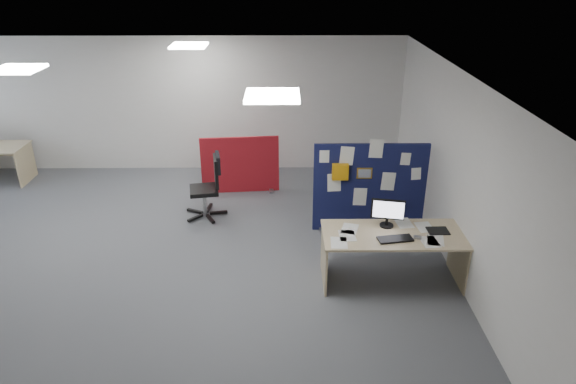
{
  "coord_description": "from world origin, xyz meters",
  "views": [
    {
      "loc": [
        2.12,
        -6.58,
        4.07
      ],
      "look_at": [
        2.18,
        0.08,
        1.0
      ],
      "focal_mm": 32.0,
      "sensor_mm": 36.0,
      "label": 1
    }
  ],
  "objects_px": {
    "navy_divider": "(368,187)",
    "main_desk": "(392,243)",
    "red_divider": "(240,165)",
    "monitor_main": "(388,212)",
    "office_chair": "(210,182)"
  },
  "relations": [
    {
      "from": "monitor_main",
      "to": "red_divider",
      "type": "height_order",
      "value": "monitor_main"
    },
    {
      "from": "navy_divider",
      "to": "main_desk",
      "type": "height_order",
      "value": "navy_divider"
    },
    {
      "from": "navy_divider",
      "to": "red_divider",
      "type": "xyz_separation_m",
      "value": [
        -2.15,
        1.49,
        -0.21
      ]
    },
    {
      "from": "office_chair",
      "to": "red_divider",
      "type": "bearing_deg",
      "value": 56.13
    },
    {
      "from": "navy_divider",
      "to": "red_divider",
      "type": "relative_size",
      "value": 1.24
    },
    {
      "from": "navy_divider",
      "to": "monitor_main",
      "type": "relative_size",
      "value": 3.98
    },
    {
      "from": "navy_divider",
      "to": "office_chair",
      "type": "height_order",
      "value": "navy_divider"
    },
    {
      "from": "red_divider",
      "to": "office_chair",
      "type": "xyz_separation_m",
      "value": [
        -0.43,
        -0.98,
        0.09
      ]
    },
    {
      "from": "red_divider",
      "to": "monitor_main",
      "type": "bearing_deg",
      "value": -56.23
    },
    {
      "from": "navy_divider",
      "to": "main_desk",
      "type": "distance_m",
      "value": 1.43
    },
    {
      "from": "main_desk",
      "to": "red_divider",
      "type": "xyz_separation_m",
      "value": [
        -2.27,
        2.91,
        -0.04
      ]
    },
    {
      "from": "red_divider",
      "to": "main_desk",
      "type": "bearing_deg",
      "value": -57.09
    },
    {
      "from": "office_chair",
      "to": "navy_divider",
      "type": "bearing_deg",
      "value": -21.59
    },
    {
      "from": "monitor_main",
      "to": "red_divider",
      "type": "bearing_deg",
      "value": 140.07
    },
    {
      "from": "main_desk",
      "to": "office_chair",
      "type": "bearing_deg",
      "value": 144.42
    }
  ]
}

